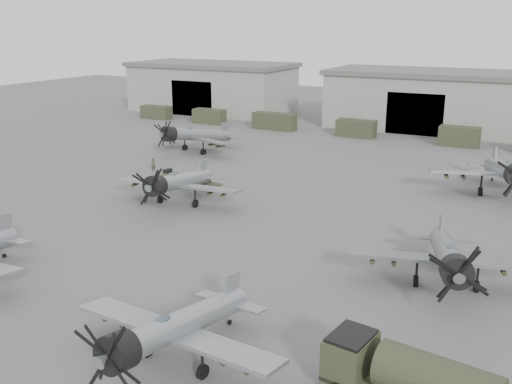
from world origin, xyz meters
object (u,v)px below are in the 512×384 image
Objects in this scene: aircraft_near_1 at (171,329)px; ground_crew at (153,165)px; aircraft_mid_2 at (449,257)px; aircraft_far_1 at (507,171)px; aircraft_mid_1 at (176,182)px; tug_trailer at (184,179)px; fuel_tanker at (411,377)px; aircraft_far_0 at (193,135)px.

ground_crew is (-23.30, 29.25, -1.25)m from aircraft_near_1.
aircraft_far_1 reaches higher than aircraft_mid_2.
aircraft_far_1 is (25.48, 16.01, 0.36)m from aircraft_mid_1.
tug_trailer is (-27.48, 12.22, -1.62)m from aircraft_mid_2.
aircraft_far_1 is at bearing 77.43° from aircraft_near_1.
aircraft_mid_1 is 1.73× the size of tug_trailer.
fuel_tanker is at bearing -102.34° from aircraft_mid_2.
aircraft_mid_1 is 7.07m from tug_trailer.
tug_trailer is at bearing -91.54° from ground_crew.
fuel_tanker is 1.14× the size of tug_trailer.
aircraft_far_0 is 7.89× the size of ground_crew.
aircraft_near_1 is 37.42m from ground_crew.
aircraft_near_1 is 38.32m from aircraft_far_1.
ground_crew is at bearing 140.71° from aircraft_mid_2.
aircraft_near_1 is 0.95× the size of aircraft_mid_2.
aircraft_mid_1 is at bearing -55.51° from tug_trailer.
aircraft_mid_1 is 0.86× the size of aircraft_far_1.
aircraft_near_1 is at bearing -51.63° from tug_trailer.
aircraft_mid_2 is 0.86× the size of aircraft_far_1.
aircraft_mid_2 is 12.45m from fuel_tanker.
aircraft_far_0 is at bearing 141.81° from fuel_tanker.
aircraft_far_0 reaches higher than tug_trailer.
aircraft_far_1 is at bearing 97.07° from fuel_tanker.
aircraft_mid_1 reaches higher than ground_crew.
tug_trailer is at bearing 140.88° from aircraft_mid_2.
aircraft_near_1 is at bearing -61.34° from aircraft_mid_1.
aircraft_mid_2 reaches higher than fuel_tanker.
aircraft_far_0 reaches higher than fuel_tanker.
aircraft_far_0 is 10.20m from ground_crew.
ground_crew reaches higher than tug_trailer.
aircraft_mid_2 is (24.08, -6.23, 0.01)m from aircraft_mid_1.
aircraft_mid_2 is 0.97× the size of aircraft_far_0.
aircraft_far_0 is 36.20m from aircraft_far_1.
aircraft_far_0 reaches higher than ground_crew.
aircraft_mid_2 is 1.74× the size of tug_trailer.
aircraft_mid_2 is (9.92, 14.37, 0.10)m from aircraft_near_1.
aircraft_mid_1 is 24.87m from aircraft_mid_2.
aircraft_far_1 reaches higher than aircraft_mid_1.
aircraft_near_1 is 1.66× the size of tug_trailer.
fuel_tanker is 37.38m from tug_trailer.
aircraft_mid_2 is at bearing -19.04° from tug_trailer.
aircraft_far_1 is at bearing 26.29° from aircraft_mid_1.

